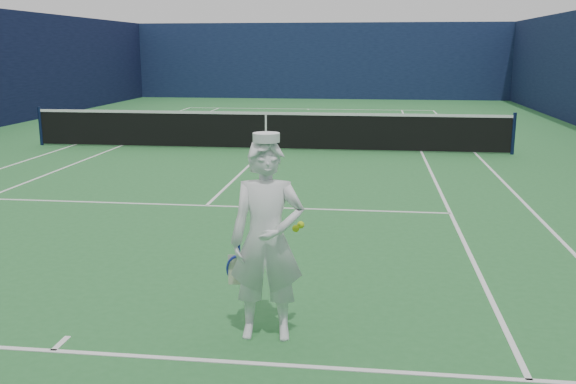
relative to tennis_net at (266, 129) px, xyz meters
name	(u,v)px	position (x,y,z in m)	size (l,w,h in m)	color
ground	(266,149)	(0.00, 0.00, -0.55)	(80.00, 80.00, 0.00)	#296D33
court_markings	(266,149)	(0.00, 0.00, -0.55)	(11.03, 23.83, 0.01)	white
windscreen_fence	(266,74)	(0.00, 0.00, 1.45)	(20.12, 36.12, 4.00)	#101B3C
tennis_net	(266,129)	(0.00, 0.00, 0.00)	(12.88, 0.09, 1.07)	#141E4C
tennis_player	(267,240)	(1.86, -11.32, 0.38)	(0.81, 0.51, 1.92)	white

